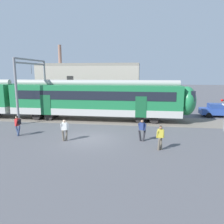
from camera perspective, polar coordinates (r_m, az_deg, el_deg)
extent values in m
plane|color=#515156|center=(17.27, -5.97, -6.95)|extent=(160.00, 160.00, 0.00)
cube|color=slate|center=(28.43, -26.63, -1.14)|extent=(80.00, 4.40, 0.01)
cube|color=#B7B7B2|center=(23.79, -4.44, 0.46)|extent=(18.00, 3.06, 0.70)
cube|color=#1E7542|center=(23.58, -4.50, 4.17)|extent=(18.00, 3.00, 2.40)
cube|color=black|center=(22.09, -5.35, 4.27)|extent=(16.56, 0.03, 0.90)
cube|color=#165731|center=(21.64, 7.57, 1.29)|extent=(1.10, 0.04, 2.10)
cube|color=#165731|center=(23.84, -16.97, 1.76)|extent=(1.10, 0.04, 2.10)
cylinder|color=#9C9C97|center=(23.47, -4.54, 7.52)|extent=(17.64, 0.70, 0.70)
cube|color=black|center=(24.18, -10.90, 8.76)|extent=(0.70, 0.12, 0.40)
cylinder|color=black|center=(23.39, 10.78, -1.36)|extent=(0.90, 2.40, 0.90)
cylinder|color=black|center=(23.36, 7.35, -1.28)|extent=(0.90, 2.40, 0.90)
cylinder|color=black|center=(25.39, -15.25, -0.63)|extent=(0.90, 2.40, 0.90)
cylinder|color=black|center=(25.97, -18.09, -0.54)|extent=(0.90, 2.40, 0.90)
ellipsoid|color=#1E7542|center=(23.50, 18.93, 2.77)|extent=(1.80, 2.85, 2.95)
cube|color=black|center=(23.51, 19.85, 4.19)|extent=(0.40, 2.40, 1.00)
cylinder|color=navy|center=(19.61, -23.53, -4.37)|extent=(0.37, 0.18, 0.87)
cylinder|color=navy|center=(19.30, -23.18, -4.57)|extent=(0.37, 0.18, 0.87)
cube|color=red|center=(19.30, -23.51, -2.43)|extent=(0.28, 0.38, 0.56)
cylinder|color=red|center=(19.09, -23.70, -2.73)|extent=(0.25, 0.11, 0.52)
cylinder|color=red|center=(19.52, -23.30, -2.42)|extent=(0.25, 0.11, 0.52)
sphere|color=tan|center=(19.23, -23.64, -1.29)|extent=(0.22, 0.22, 0.22)
sphere|color=black|center=(19.21, -23.60, -1.21)|extent=(0.20, 0.20, 0.20)
cube|color=black|center=(19.18, -23.08, -2.41)|extent=(0.19, 0.29, 0.40)
cylinder|color=#6B6051|center=(16.83, -12.63, -6.09)|extent=(0.19, 0.37, 0.87)
cylinder|color=#6B6051|center=(17.05, -11.80, -5.84)|extent=(0.19, 0.37, 0.87)
cube|color=silver|center=(16.76, -12.30, -3.63)|extent=(0.38, 0.28, 0.56)
cylinder|color=silver|center=(16.79, -11.50, -3.75)|extent=(0.11, 0.25, 0.52)
cylinder|color=silver|center=(16.75, -13.09, -3.85)|extent=(0.11, 0.25, 0.52)
sphere|color=beige|center=(16.65, -12.37, -2.35)|extent=(0.22, 0.22, 0.22)
sphere|color=black|center=(16.66, -12.36, -2.23)|extent=(0.20, 0.20, 0.20)
cube|color=black|center=(16.92, -12.16, -3.42)|extent=(0.29, 0.19, 0.40)
cylinder|color=#28282D|center=(16.61, 7.31, -6.14)|extent=(0.32, 0.38, 0.87)
cylinder|color=#28282D|center=(16.74, 8.37, -6.04)|extent=(0.32, 0.38, 0.87)
cube|color=navy|center=(16.49, 7.90, -3.72)|extent=(0.43, 0.40, 0.56)
cylinder|color=navy|center=(16.45, 8.69, -3.96)|extent=(0.21, 0.25, 0.52)
cylinder|color=navy|center=(16.55, 7.11, -3.82)|extent=(0.21, 0.25, 0.52)
sphere|color=#9E7051|center=(16.38, 7.90, -2.41)|extent=(0.22, 0.22, 0.22)
sphere|color=black|center=(16.39, 7.94, -2.30)|extent=(0.20, 0.20, 0.20)
cylinder|color=#6B6051|center=(14.89, 12.19, -8.25)|extent=(0.19, 0.37, 0.87)
cylinder|color=#6B6051|center=(15.18, 12.68, -7.90)|extent=(0.19, 0.37, 0.87)
cube|color=gold|center=(14.83, 12.54, -5.47)|extent=(0.38, 0.28, 0.56)
cylinder|color=gold|center=(14.96, 13.31, -5.56)|extent=(0.12, 0.25, 0.52)
cylinder|color=gold|center=(14.73, 11.74, -5.75)|extent=(0.12, 0.25, 0.52)
sphere|color=brown|center=(14.71, 12.62, -4.03)|extent=(0.22, 0.22, 0.22)
sphere|color=black|center=(14.72, 12.61, -3.89)|extent=(0.20, 0.20, 0.20)
cube|color=#235633|center=(14.99, 12.42, -5.21)|extent=(0.30, 0.19, 0.40)
cube|color=#284799|center=(28.22, 25.96, 0.15)|extent=(4.03, 1.70, 0.68)
cube|color=navy|center=(28.08, 25.77, 1.41)|extent=(1.92, 1.47, 0.56)
cylinder|color=black|center=(28.64, 23.06, -0.19)|extent=(0.60, 0.21, 0.60)
cylinder|color=black|center=(27.17, 23.95, -0.78)|extent=(0.60, 0.21, 0.60)
cylinder|color=gray|center=(23.21, -23.70, 4.85)|extent=(0.24, 0.24, 6.50)
cylinder|color=gray|center=(28.84, -17.05, 6.17)|extent=(0.24, 0.24, 6.50)
cube|color=gray|center=(25.95, -20.46, 12.64)|extent=(0.20, 6.40, 0.16)
cube|color=gray|center=(25.93, -20.41, 11.76)|extent=(0.20, 6.40, 0.16)
cylinder|color=black|center=(25.91, -20.32, 10.44)|extent=(0.03, 0.03, 1.00)
sphere|color=red|center=(20.99, 26.80, 2.75)|extent=(0.20, 0.20, 0.20)
cube|color=#B2A899|center=(33.72, -5.92, 6.67)|extent=(15.02, 5.00, 6.00)
cube|color=gray|center=(33.67, -6.02, 12.12)|extent=(15.02, 5.00, 0.40)
cylinder|color=#8C6656|center=(35.10, -13.45, 14.11)|extent=(0.50, 0.50, 3.20)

